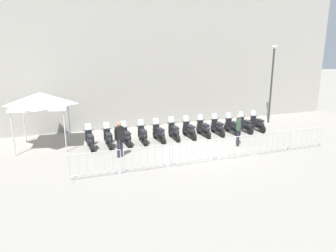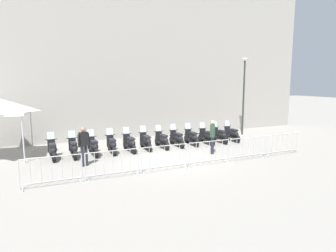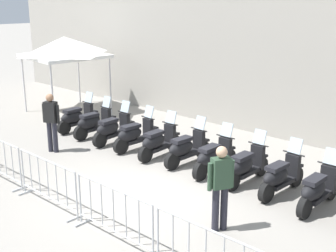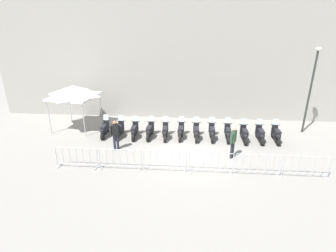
% 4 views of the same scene
% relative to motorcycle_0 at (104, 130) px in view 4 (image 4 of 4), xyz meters
% --- Properties ---
extents(ground_plane, '(120.00, 120.00, 0.00)m').
position_rel_motorcycle_0_xyz_m(ground_plane, '(5.42, -1.45, -0.45)').
color(ground_plane, gray).
extents(building_facade, '(28.08, 5.93, 10.79)m').
position_rel_motorcycle_0_xyz_m(building_facade, '(4.52, 5.63, 4.94)').
color(building_facade, '#9E998E').
rests_on(building_facade, ground).
extents(motorcycle_0, '(0.64, 1.72, 1.24)m').
position_rel_motorcycle_0_xyz_m(motorcycle_0, '(0.00, 0.00, 0.00)').
color(motorcycle_0, black).
rests_on(motorcycle_0, ground).
extents(motorcycle_1, '(0.60, 1.72, 1.24)m').
position_rel_motorcycle_0_xyz_m(motorcycle_1, '(0.94, 0.09, 0.00)').
color(motorcycle_1, black).
rests_on(motorcycle_1, ground).
extents(motorcycle_2, '(0.65, 1.72, 1.24)m').
position_rel_motorcycle_0_xyz_m(motorcycle_2, '(1.88, 0.19, 0.00)').
color(motorcycle_2, black).
rests_on(motorcycle_2, ground).
extents(motorcycle_3, '(0.56, 1.73, 1.24)m').
position_rel_motorcycle_0_xyz_m(motorcycle_3, '(2.81, 0.36, 0.00)').
color(motorcycle_3, black).
rests_on(motorcycle_3, ground).
extents(motorcycle_4, '(0.65, 1.72, 1.24)m').
position_rel_motorcycle_0_xyz_m(motorcycle_4, '(3.75, 0.47, 0.00)').
color(motorcycle_4, black).
rests_on(motorcycle_4, ground).
extents(motorcycle_5, '(0.56, 1.73, 1.24)m').
position_rel_motorcycle_0_xyz_m(motorcycle_5, '(4.67, 0.69, 0.00)').
color(motorcycle_5, black).
rests_on(motorcycle_5, ground).
extents(motorcycle_6, '(0.62, 1.72, 1.24)m').
position_rel_motorcycle_0_xyz_m(motorcycle_6, '(5.62, 0.76, 0.00)').
color(motorcycle_6, black).
rests_on(motorcycle_6, ground).
extents(motorcycle_7, '(0.60, 1.72, 1.24)m').
position_rel_motorcycle_0_xyz_m(motorcycle_7, '(6.55, 0.93, 0.00)').
color(motorcycle_7, black).
rests_on(motorcycle_7, ground).
extents(motorcycle_8, '(0.56, 1.73, 1.24)m').
position_rel_motorcycle_0_xyz_m(motorcycle_8, '(7.49, 1.03, 0.00)').
color(motorcycle_8, black).
rests_on(motorcycle_8, ground).
extents(motorcycle_9, '(0.59, 1.72, 1.24)m').
position_rel_motorcycle_0_xyz_m(motorcycle_9, '(8.44, 1.02, 0.00)').
color(motorcycle_9, black).
rests_on(motorcycle_9, ground).
extents(motorcycle_10, '(0.60, 1.72, 1.24)m').
position_rel_motorcycle_0_xyz_m(motorcycle_10, '(9.37, 1.20, 0.00)').
color(motorcycle_10, black).
rests_on(motorcycle_10, ground).
extents(motorcycle_11, '(0.56, 1.73, 1.24)m').
position_rel_motorcycle_0_xyz_m(motorcycle_11, '(10.30, 1.36, 0.00)').
color(motorcycle_11, black).
rests_on(motorcycle_11, ground).
extents(barrier_segment_0, '(2.05, 0.68, 1.07)m').
position_rel_motorcycle_0_xyz_m(barrier_segment_0, '(0.29, -3.80, 0.07)').
color(barrier_segment_0, '#B2B5B7').
rests_on(barrier_segment_0, ground).
extents(barrier_segment_1, '(2.05, 0.68, 1.07)m').
position_rel_motorcycle_0_xyz_m(barrier_segment_1, '(2.43, -3.53, 0.07)').
color(barrier_segment_1, '#B2B5B7').
rests_on(barrier_segment_1, ground).
extents(barrier_segment_2, '(2.05, 0.68, 1.07)m').
position_rel_motorcycle_0_xyz_m(barrier_segment_2, '(4.57, -3.26, 0.07)').
color(barrier_segment_2, '#B2B5B7').
rests_on(barrier_segment_2, ground).
extents(barrier_segment_3, '(2.05, 0.68, 1.07)m').
position_rel_motorcycle_0_xyz_m(barrier_segment_3, '(6.71, -2.98, 0.07)').
color(barrier_segment_3, '#B2B5B7').
rests_on(barrier_segment_3, ground).
extents(barrier_segment_4, '(2.05, 0.68, 1.07)m').
position_rel_motorcycle_0_xyz_m(barrier_segment_4, '(8.84, -2.71, 0.07)').
color(barrier_segment_4, '#B2B5B7').
rests_on(barrier_segment_4, ground).
extents(barrier_segment_5, '(2.05, 0.68, 1.07)m').
position_rel_motorcycle_0_xyz_m(barrier_segment_5, '(10.98, -2.44, 0.07)').
color(barrier_segment_5, '#B2B5B7').
rests_on(barrier_segment_5, ground).
extents(street_lamp, '(0.36, 0.36, 5.32)m').
position_rel_motorcycle_0_xyz_m(street_lamp, '(12.24, 3.30, 2.79)').
color(street_lamp, '#2D332D').
rests_on(street_lamp, ground).
extents(officer_near_row_end, '(0.49, 0.37, 1.73)m').
position_rel_motorcycle_0_xyz_m(officer_near_row_end, '(1.41, -1.58, 0.53)').
color(officer_near_row_end, '#23232D').
rests_on(officer_near_row_end, ground).
extents(officer_mid_plaza, '(0.33, 0.52, 1.73)m').
position_rel_motorcycle_0_xyz_m(officer_mid_plaza, '(7.71, -1.20, 0.53)').
color(officer_mid_plaza, '#23232D').
rests_on(officer_mid_plaza, ground).
extents(canopy_tent, '(2.65, 2.65, 2.91)m').
position_rel_motorcycle_0_xyz_m(canopy_tent, '(-2.37, 0.94, 2.06)').
color(canopy_tent, silver).
rests_on(canopy_tent, ground).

